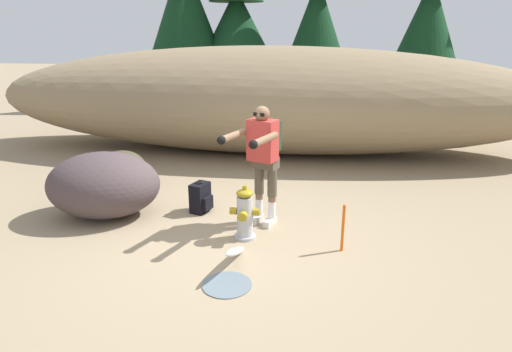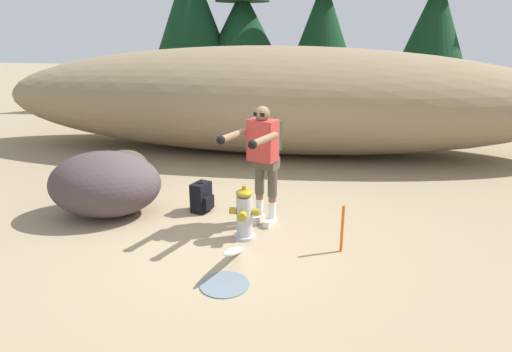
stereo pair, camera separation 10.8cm
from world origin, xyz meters
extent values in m
cube|color=#998466|center=(0.00, 0.00, -0.02)|extent=(56.00, 56.00, 0.04)
ellipsoid|color=#897556|center=(0.00, 4.40, 1.13)|extent=(12.26, 3.20, 2.25)
cylinder|color=#B2B2B7|center=(0.22, 0.00, 0.02)|extent=(0.28, 0.28, 0.04)
cylinder|color=#B2B2B7|center=(0.22, 0.00, 0.30)|extent=(0.20, 0.20, 0.53)
ellipsoid|color=#9E8419|center=(0.22, 0.00, 0.62)|extent=(0.22, 0.22, 0.10)
cylinder|color=#9E8419|center=(0.22, 0.00, 0.69)|extent=(0.06, 0.06, 0.05)
cylinder|color=#9E8419|center=(0.08, 0.00, 0.37)|extent=(0.09, 0.09, 0.09)
cylinder|color=#9E8419|center=(0.37, 0.00, 0.37)|extent=(0.09, 0.09, 0.09)
cylinder|color=#9E8419|center=(0.22, -0.15, 0.37)|extent=(0.11, 0.09, 0.11)
ellipsoid|color=silver|center=(0.22, -0.65, 0.14)|extent=(0.10, 1.03, 0.54)
cylinder|color=slate|center=(0.22, -1.14, 0.01)|extent=(0.53, 0.53, 0.01)
cube|color=beige|center=(0.50, 0.43, 0.04)|extent=(0.19, 0.28, 0.09)
cylinder|color=white|center=(0.52, 0.49, 0.21)|extent=(0.10, 0.10, 0.24)
cylinder|color=brown|center=(0.52, 0.49, 0.37)|extent=(0.10, 0.10, 0.08)
cylinder|color=brown|center=(0.52, 0.49, 0.62)|extent=(0.13, 0.13, 0.41)
cube|color=beige|center=(0.31, 0.50, 0.04)|extent=(0.19, 0.28, 0.09)
cylinder|color=white|center=(0.33, 0.56, 0.21)|extent=(0.10, 0.10, 0.24)
cylinder|color=brown|center=(0.33, 0.56, 0.37)|extent=(0.10, 0.10, 0.08)
cylinder|color=brown|center=(0.33, 0.56, 0.62)|extent=(0.13, 0.13, 0.41)
cube|color=brown|center=(0.42, 0.52, 0.87)|extent=(0.37, 0.30, 0.16)
cube|color=#B2332D|center=(0.39, 0.44, 1.20)|extent=(0.42, 0.35, 0.54)
cube|color=#1E3823|center=(0.46, 0.62, 1.22)|extent=(0.32, 0.25, 0.40)
sphere|color=brown|center=(0.38, 0.42, 1.55)|extent=(0.20, 0.20, 0.20)
cube|color=black|center=(0.35, 0.34, 1.55)|extent=(0.15, 0.07, 0.04)
cylinder|color=brown|center=(0.47, 0.01, 1.31)|extent=(0.29, 0.57, 0.09)
sphere|color=black|center=(0.37, -0.24, 1.31)|extent=(0.11, 0.11, 0.11)
cylinder|color=brown|center=(0.05, 0.17, 1.31)|extent=(0.29, 0.57, 0.09)
sphere|color=black|center=(-0.04, -0.08, 1.31)|extent=(0.11, 0.11, 0.11)
cube|color=black|center=(-0.57, 0.77, 0.22)|extent=(0.28, 0.35, 0.44)
cube|color=black|center=(-0.45, 0.72, 0.15)|extent=(0.12, 0.22, 0.20)
torus|color=black|center=(-0.57, 0.77, 0.46)|extent=(0.10, 0.10, 0.02)
cube|color=black|center=(-0.66, 0.88, 0.22)|extent=(0.04, 0.06, 0.37)
cube|color=black|center=(-0.71, 0.72, 0.22)|extent=(0.04, 0.06, 0.37)
ellipsoid|color=#473B3D|center=(-1.89, 0.43, 0.47)|extent=(1.75, 1.42, 0.94)
ellipsoid|color=#453E2C|center=(-2.20, 1.70, 0.30)|extent=(1.10, 1.11, 0.61)
cylinder|color=#47331E|center=(-3.52, 10.12, 0.74)|extent=(0.31, 0.31, 1.48)
cone|color=#0F3319|center=(-3.52, 10.12, 3.19)|extent=(2.62, 2.62, 3.43)
cylinder|color=#47331E|center=(-1.82, 10.44, 0.62)|extent=(0.34, 0.34, 1.24)
cone|color=#0F3319|center=(-1.82, 10.44, 2.57)|extent=(2.83, 2.83, 2.65)
cylinder|color=#47331E|center=(0.86, 10.68, 0.72)|extent=(0.25, 0.25, 1.44)
cone|color=#0F3319|center=(0.86, 10.68, 2.82)|extent=(2.06, 2.06, 2.77)
cylinder|color=#47331E|center=(4.20, 9.54, 0.77)|extent=(0.23, 0.23, 1.55)
cone|color=#0F3319|center=(4.20, 9.54, 2.82)|extent=(1.94, 1.94, 2.55)
cylinder|color=#E55914|center=(1.45, -0.18, 0.30)|extent=(0.04, 0.04, 0.60)
camera|label=1|loc=(1.12, -5.14, 2.57)|focal=31.12mm
camera|label=2|loc=(1.22, -5.12, 2.57)|focal=31.12mm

